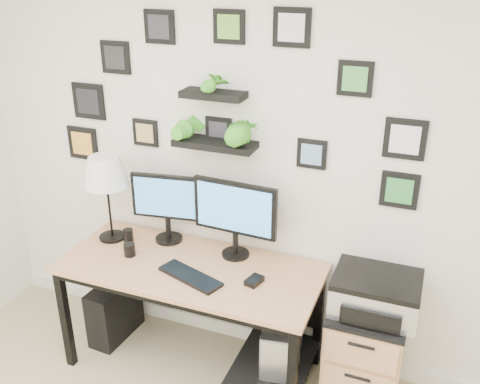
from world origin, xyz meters
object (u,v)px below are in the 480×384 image
at_px(desk, 198,281).
at_px(mug, 130,250).
at_px(printer, 376,294).
at_px(table_lamp, 106,173).
at_px(monitor_left, 166,203).
at_px(pc_tower_grey, 283,348).
at_px(file_cabinet, 365,354).
at_px(monitor_right, 235,213).
at_px(pc_tower_black, 115,310).

xyz_separation_m(desk, mug, (-0.44, -0.06, 0.16)).
bearing_deg(printer, table_lamp, 178.22).
distance_m(desk, monitor_left, 0.54).
xyz_separation_m(table_lamp, pc_tower_grey, (1.23, -0.06, -0.97)).
bearing_deg(file_cabinet, monitor_right, 172.16).
bearing_deg(desk, monitor_right, 45.27).
xyz_separation_m(mug, printer, (1.51, 0.10, -0.01)).
xyz_separation_m(mug, pc_tower_grey, (0.99, 0.10, -0.55)).
bearing_deg(table_lamp, monitor_left, 16.01).
relative_size(mug, pc_tower_black, 0.20).
distance_m(file_cabinet, printer, 0.44).
xyz_separation_m(desk, monitor_left, (-0.31, 0.20, 0.40)).
bearing_deg(table_lamp, file_cabinet, -1.17).
bearing_deg(monitor_right, table_lamp, -174.34).
bearing_deg(monitor_left, pc_tower_grey, -10.86).
relative_size(desk, pc_tower_black, 3.88).
relative_size(monitor_right, printer, 1.15).
distance_m(pc_tower_black, printer, 1.83).
distance_m(monitor_left, printer, 1.40).
relative_size(table_lamp, pc_tower_grey, 1.11).
distance_m(table_lamp, pc_tower_grey, 1.56).
height_order(monitor_right, mug, monitor_right).
bearing_deg(mug, pc_tower_grey, 5.50).
distance_m(monitor_right, mug, 0.71).
height_order(monitor_left, table_lamp, table_lamp).
height_order(monitor_left, pc_tower_grey, monitor_left).
xyz_separation_m(monitor_right, file_cabinet, (0.87, -0.12, -0.71)).
bearing_deg(printer, pc_tower_grey, -179.42).
xyz_separation_m(monitor_right, table_lamp, (-0.85, -0.08, 0.17)).
height_order(table_lamp, pc_tower_grey, table_lamp).
relative_size(pc_tower_black, pc_tower_grey, 0.79).
bearing_deg(desk, pc_tower_black, 177.64).
distance_m(table_lamp, mug, 0.51).
bearing_deg(pc_tower_grey, mug, -174.50).
bearing_deg(desk, mug, -172.05).
height_order(monitor_right, table_lamp, table_lamp).
distance_m(mug, pc_tower_grey, 1.14).
height_order(monitor_left, file_cabinet, monitor_left).
relative_size(pc_tower_grey, printer, 1.11).
bearing_deg(monitor_right, printer, -8.83).
distance_m(monitor_left, monitor_right, 0.48).
bearing_deg(pc_tower_grey, file_cabinet, 2.81).
bearing_deg(file_cabinet, printer, -40.05).
height_order(table_lamp, mug, table_lamp).
relative_size(monitor_right, pc_tower_black, 1.31).
relative_size(monitor_left, file_cabinet, 0.70).
distance_m(monitor_left, table_lamp, 0.43).
distance_m(table_lamp, file_cabinet, 1.93).
bearing_deg(pc_tower_black, desk, 1.68).
bearing_deg(monitor_left, file_cabinet, -5.94).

